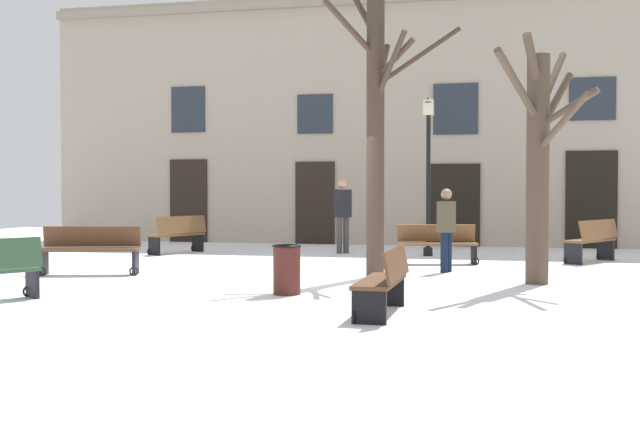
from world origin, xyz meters
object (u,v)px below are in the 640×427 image
(bench_back_to_back_left, at_px, (90,249))
(litter_bin, at_px, (287,269))
(bench_by_litter_bin, at_px, (384,281))
(bench_far_corner, at_px, (593,240))
(person_crossing_plaza, at_px, (343,211))
(streetlamp, at_px, (428,159))
(person_near_bench, at_px, (446,226))
(tree_left_of_center, at_px, (376,113))
(bench_back_to_back_right, at_px, (178,234))
(bench_near_center_tree, at_px, (437,244))
(tree_near_facade, at_px, (539,155))

(bench_back_to_back_left, bearing_deg, litter_bin, -39.42)
(bench_back_to_back_left, xyz_separation_m, bench_by_litter_bin, (5.95, -3.41, -0.04))
(bench_far_corner, relative_size, person_crossing_plaza, 0.88)
(streetlamp, height_order, litter_bin, streetlamp)
(person_near_bench, bearing_deg, bench_by_litter_bin, -163.37)
(bench_by_litter_bin, height_order, person_crossing_plaza, person_crossing_plaza)
(tree_left_of_center, xyz_separation_m, bench_back_to_back_right, (-5.50, 4.07, -2.45))
(litter_bin, height_order, person_crossing_plaza, person_crossing_plaza)
(streetlamp, xyz_separation_m, bench_by_litter_bin, (0.24, -8.86, -1.85))
(bench_near_center_tree, bearing_deg, streetlamp, 88.72)
(streetlamp, relative_size, bench_back_to_back_right, 2.33)
(bench_by_litter_bin, bearing_deg, streetlamp, -177.42)
(bench_near_center_tree, relative_size, bench_far_corner, 1.08)
(bench_back_to_back_left, bearing_deg, bench_back_to_back_right, 77.69)
(tree_near_facade, bearing_deg, streetlamp, 113.93)
(bench_back_to_back_right, xyz_separation_m, bench_by_litter_bin, (6.25, -8.20, -0.04))
(tree_near_facade, xyz_separation_m, person_near_bench, (-1.61, 1.54, -1.27))
(bench_near_center_tree, bearing_deg, bench_back_to_back_left, -161.79)
(tree_near_facade, relative_size, bench_back_to_back_right, 2.54)
(streetlamp, xyz_separation_m, person_crossing_plaza, (-2.09, 0.25, -1.25))
(tree_near_facade, bearing_deg, person_near_bench, 136.42)
(tree_left_of_center, bearing_deg, person_crossing_plaza, 107.66)
(streetlamp, height_order, bench_by_litter_bin, streetlamp)
(litter_bin, height_order, person_near_bench, person_near_bench)
(tree_near_facade, relative_size, person_crossing_plaza, 2.21)
(tree_near_facade, relative_size, person_near_bench, 2.56)
(litter_bin, bearing_deg, bench_far_corner, 51.88)
(person_near_bench, distance_m, person_crossing_plaza, 4.73)
(tree_near_facade, distance_m, bench_back_to_back_left, 8.16)
(tree_left_of_center, height_order, tree_near_facade, tree_left_of_center)
(tree_near_facade, xyz_separation_m, bench_near_center_tree, (-1.91, 3.17, -1.72))
(tree_left_of_center, distance_m, streetlamp, 4.80)
(litter_bin, distance_m, bench_near_center_tree, 5.64)
(bench_near_center_tree, bearing_deg, person_near_bench, -91.41)
(tree_near_facade, relative_size, litter_bin, 5.45)
(tree_near_facade, distance_m, bench_far_corner, 4.76)
(streetlamp, bearing_deg, bench_back_to_back_left, -136.31)
(streetlamp, distance_m, bench_back_to_back_left, 8.10)
(tree_near_facade, bearing_deg, tree_left_of_center, 172.01)
(bench_near_center_tree, bearing_deg, litter_bin, -120.54)
(tree_left_of_center, relative_size, bench_near_center_tree, 3.17)
(bench_back_to_back_right, bearing_deg, bench_by_litter_bin, 61.67)
(bench_near_center_tree, relative_size, bench_by_litter_bin, 1.04)
(tree_left_of_center, relative_size, bench_back_to_back_right, 3.44)
(person_crossing_plaza, bearing_deg, bench_back_to_back_left, -158.09)
(bench_back_to_back_right, bearing_deg, bench_near_center_tree, 102.91)
(bench_back_to_back_left, bearing_deg, streetlamp, 27.72)
(bench_back_to_back_right, distance_m, person_crossing_plaza, 4.06)
(bench_far_corner, relative_size, person_near_bench, 1.02)
(streetlamp, relative_size, bench_by_litter_bin, 2.23)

